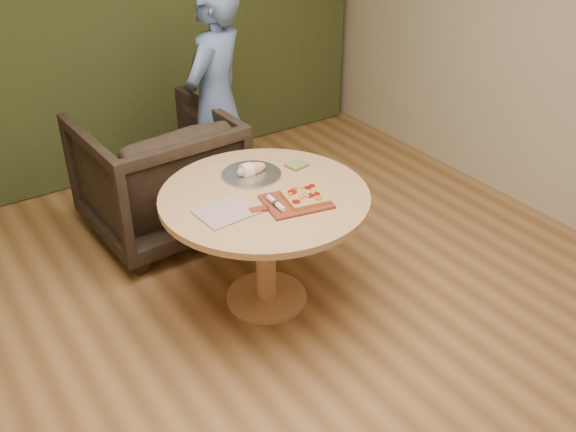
{
  "coord_description": "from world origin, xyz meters",
  "views": [
    {
      "loc": [
        -1.45,
        -1.96,
        2.52
      ],
      "look_at": [
        0.04,
        0.25,
        0.9
      ],
      "focal_mm": 40.0,
      "sensor_mm": 36.0,
      "label": 1
    }
  ],
  "objects_px": {
    "serving_tray": "(251,175)",
    "bread_roll": "(250,170)",
    "flatbread_pizza": "(305,196)",
    "armchair": "(157,169)",
    "person_standing": "(216,104)",
    "cutlery_roll": "(276,203)",
    "pedestal_table": "(265,215)",
    "pizza_paddle": "(295,202)"
  },
  "relations": [
    {
      "from": "bread_roll",
      "to": "armchair",
      "type": "xyz_separation_m",
      "value": [
        -0.24,
        0.87,
        -0.3
      ]
    },
    {
      "from": "flatbread_pizza",
      "to": "serving_tray",
      "type": "height_order",
      "value": "flatbread_pizza"
    },
    {
      "from": "armchair",
      "to": "pizza_paddle",
      "type": "bearing_deg",
      "value": 99.61
    },
    {
      "from": "cutlery_roll",
      "to": "bread_roll",
      "type": "xyz_separation_m",
      "value": [
        0.08,
        0.4,
        0.01
      ]
    },
    {
      "from": "cutlery_roll",
      "to": "armchair",
      "type": "distance_m",
      "value": 1.31
    },
    {
      "from": "pedestal_table",
      "to": "flatbread_pizza",
      "type": "relative_size",
      "value": 4.63
    },
    {
      "from": "pizza_paddle",
      "to": "serving_tray",
      "type": "xyz_separation_m",
      "value": [
        -0.03,
        0.41,
        -0.0
      ]
    },
    {
      "from": "flatbread_pizza",
      "to": "bread_roll",
      "type": "height_order",
      "value": "bread_roll"
    },
    {
      "from": "pizza_paddle",
      "to": "flatbread_pizza",
      "type": "xyz_separation_m",
      "value": [
        0.07,
        -0.01,
        0.02
      ]
    },
    {
      "from": "pedestal_table",
      "to": "armchair",
      "type": "bearing_deg",
      "value": 99.88
    },
    {
      "from": "flatbread_pizza",
      "to": "pedestal_table",
      "type": "bearing_deg",
      "value": 127.77
    },
    {
      "from": "cutlery_roll",
      "to": "serving_tray",
      "type": "relative_size",
      "value": 0.56
    },
    {
      "from": "pizza_paddle",
      "to": "person_standing",
      "type": "xyz_separation_m",
      "value": [
        0.23,
        1.33,
        0.09
      ]
    },
    {
      "from": "pizza_paddle",
      "to": "cutlery_roll",
      "type": "distance_m",
      "value": 0.12
    },
    {
      "from": "person_standing",
      "to": "pedestal_table",
      "type": "bearing_deg",
      "value": 42.3
    },
    {
      "from": "serving_tray",
      "to": "bread_roll",
      "type": "bearing_deg",
      "value": 180.0
    },
    {
      "from": "pizza_paddle",
      "to": "serving_tray",
      "type": "height_order",
      "value": "serving_tray"
    },
    {
      "from": "flatbread_pizza",
      "to": "serving_tray",
      "type": "relative_size",
      "value": 0.73
    },
    {
      "from": "pizza_paddle",
      "to": "bread_roll",
      "type": "bearing_deg",
      "value": 106.53
    },
    {
      "from": "pizza_paddle",
      "to": "armchair",
      "type": "bearing_deg",
      "value": 113.35
    },
    {
      "from": "armchair",
      "to": "person_standing",
      "type": "height_order",
      "value": "person_standing"
    },
    {
      "from": "pizza_paddle",
      "to": "armchair",
      "type": "xyz_separation_m",
      "value": [
        -0.27,
        1.28,
        -0.26
      ]
    },
    {
      "from": "flatbread_pizza",
      "to": "bread_roll",
      "type": "bearing_deg",
      "value": 103.81
    },
    {
      "from": "pedestal_table",
      "to": "person_standing",
      "type": "height_order",
      "value": "person_standing"
    },
    {
      "from": "pedestal_table",
      "to": "serving_tray",
      "type": "xyz_separation_m",
      "value": [
        0.05,
        0.23,
        0.15
      ]
    },
    {
      "from": "armchair",
      "to": "person_standing",
      "type": "bearing_deg",
      "value": -177.62
    },
    {
      "from": "pedestal_table",
      "to": "armchair",
      "type": "relative_size",
      "value": 1.22
    },
    {
      "from": "serving_tray",
      "to": "cutlery_roll",
      "type": "bearing_deg",
      "value": -102.0
    },
    {
      "from": "pedestal_table",
      "to": "pizza_paddle",
      "type": "height_order",
      "value": "pizza_paddle"
    },
    {
      "from": "pedestal_table",
      "to": "person_standing",
      "type": "bearing_deg",
      "value": 74.58
    },
    {
      "from": "pizza_paddle",
      "to": "bread_roll",
      "type": "distance_m",
      "value": 0.42
    },
    {
      "from": "flatbread_pizza",
      "to": "armchair",
      "type": "relative_size",
      "value": 0.26
    },
    {
      "from": "pedestal_table",
      "to": "flatbread_pizza",
      "type": "distance_m",
      "value": 0.29
    },
    {
      "from": "bread_roll",
      "to": "person_standing",
      "type": "height_order",
      "value": "person_standing"
    },
    {
      "from": "pedestal_table",
      "to": "flatbread_pizza",
      "type": "xyz_separation_m",
      "value": [
        0.15,
        -0.19,
        0.17
      ]
    },
    {
      "from": "pizza_paddle",
      "to": "flatbread_pizza",
      "type": "height_order",
      "value": "flatbread_pizza"
    },
    {
      "from": "flatbread_pizza",
      "to": "bread_roll",
      "type": "xyz_separation_m",
      "value": [
        -0.1,
        0.42,
        0.02
      ]
    },
    {
      "from": "cutlery_roll",
      "to": "bread_roll",
      "type": "bearing_deg",
      "value": 81.93
    },
    {
      "from": "pizza_paddle",
      "to": "pedestal_table",
      "type": "bearing_deg",
      "value": 125.56
    },
    {
      "from": "cutlery_roll",
      "to": "serving_tray",
      "type": "bearing_deg",
      "value": 80.7
    },
    {
      "from": "flatbread_pizza",
      "to": "person_standing",
      "type": "xyz_separation_m",
      "value": [
        0.17,
        1.34,
        0.07
      ]
    },
    {
      "from": "flatbread_pizza",
      "to": "cutlery_roll",
      "type": "relative_size",
      "value": 1.3
    }
  ]
}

